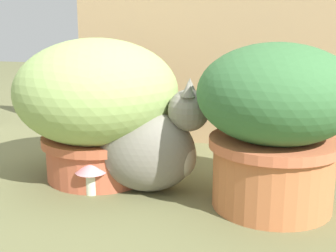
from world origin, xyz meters
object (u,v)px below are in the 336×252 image
at_px(grass_planter, 97,103).
at_px(mushroom_ornament_pink, 91,170).
at_px(cat, 154,147).
at_px(leafy_planter, 276,119).

height_order(grass_planter, mushroom_ornament_pink, grass_planter).
distance_m(grass_planter, mushroom_ornament_pink, 0.21).
bearing_deg(cat, grass_planter, 159.41).
height_order(grass_planter, leafy_planter, leafy_planter).
height_order(cat, mushroom_ornament_pink, cat).
xyz_separation_m(grass_planter, cat, (0.19, -0.07, -0.10)).
xyz_separation_m(grass_planter, mushroom_ornament_pink, (0.03, -0.13, -0.15)).
bearing_deg(cat, mushroom_ornament_pink, -157.77).
height_order(grass_planter, cat, grass_planter).
xyz_separation_m(leafy_planter, mushroom_ornament_pink, (-0.47, -0.03, -0.16)).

